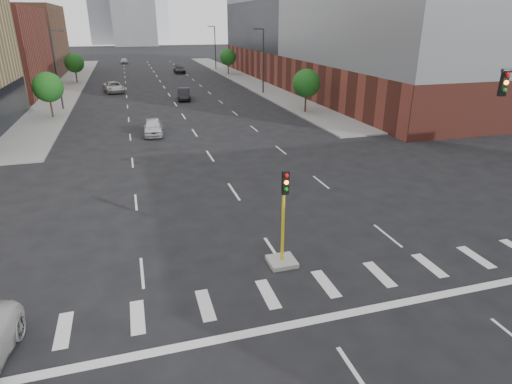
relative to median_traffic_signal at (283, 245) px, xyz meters
name	(u,v)px	position (x,y,z in m)	size (l,w,h in m)	color
sidewalk_left_far	(71,84)	(-15.00, 65.03, -0.90)	(5.00, 92.00, 0.15)	gray
sidewalk_right_far	(241,78)	(15.00, 65.03, -0.90)	(5.00, 92.00, 0.15)	gray
building_left_far_b	(6,41)	(-27.50, 83.03, 5.53)	(20.00, 24.00, 13.00)	brown
building_right_main	(350,15)	(29.50, 51.03, 10.03)	(24.00, 70.00, 22.00)	brown
median_traffic_signal	(283,245)	(0.00, 0.00, 0.00)	(1.20, 1.20, 4.40)	#999993
streetlight_right_a	(263,58)	(13.41, 46.03, 4.04)	(1.60, 0.22, 9.07)	#2D2D30
streetlight_right_b	(215,46)	(13.41, 81.03, 4.04)	(1.60, 0.22, 9.07)	#2D2D30
streetlight_left	(57,67)	(-13.41, 41.03, 4.04)	(1.60, 0.22, 9.07)	#2D2D30
tree_left_near	(48,87)	(-14.00, 36.03, 2.42)	(3.20, 3.20, 4.85)	#382619
tree_left_far	(74,63)	(-14.00, 66.03, 2.42)	(3.20, 3.20, 4.85)	#382619
tree_right_near	(306,83)	(14.00, 31.03, 2.42)	(3.20, 3.20, 4.85)	#382619
tree_right_far	(228,57)	(14.00, 71.03, 2.42)	(3.20, 3.20, 4.85)	#382619
car_near_left	(153,127)	(-3.84, 25.38, -0.22)	(1.78, 4.42, 1.51)	silver
car_mid_right	(184,94)	(1.50, 43.90, -0.20)	(1.63, 4.68, 1.54)	black
car_far_left	(114,87)	(-7.73, 53.73, -0.21)	(2.54, 5.51, 1.53)	silver
car_deep_right	(179,70)	(4.95, 76.63, -0.25)	(2.03, 4.99, 1.45)	#222327
car_distant	(124,61)	(-5.87, 102.14, -0.29)	(1.62, 4.03, 1.37)	#B6B7BC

